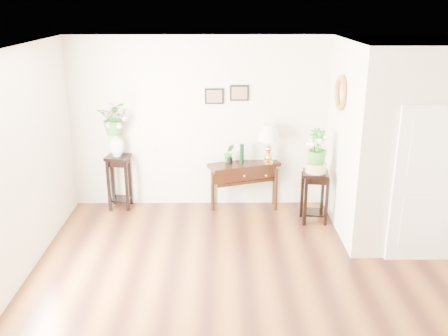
{
  "coord_description": "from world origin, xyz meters",
  "views": [
    {
      "loc": [
        -0.57,
        -5.17,
        3.33
      ],
      "look_at": [
        -0.51,
        1.3,
        1.12
      ],
      "focal_mm": 40.0,
      "sensor_mm": 36.0,
      "label": 1
    }
  ],
  "objects_px": {
    "console_table": "(244,185)",
    "plant_stand_b": "(314,197)",
    "plant_stand_a": "(119,182)",
    "table_lamp": "(269,143)"
  },
  "relations": [
    {
      "from": "console_table",
      "to": "table_lamp",
      "type": "bearing_deg",
      "value": -19.37
    },
    {
      "from": "table_lamp",
      "to": "plant_stand_a",
      "type": "relative_size",
      "value": 0.72
    },
    {
      "from": "console_table",
      "to": "plant_stand_b",
      "type": "xyz_separation_m",
      "value": [
        1.07,
        -0.56,
        0.02
      ]
    },
    {
      "from": "console_table",
      "to": "plant_stand_a",
      "type": "relative_size",
      "value": 1.28
    },
    {
      "from": "plant_stand_a",
      "to": "console_table",
      "type": "bearing_deg",
      "value": 0.0
    },
    {
      "from": "plant_stand_a",
      "to": "plant_stand_b",
      "type": "relative_size",
      "value": 1.11
    },
    {
      "from": "table_lamp",
      "to": "plant_stand_b",
      "type": "bearing_deg",
      "value": -40.0
    },
    {
      "from": "console_table",
      "to": "table_lamp",
      "type": "relative_size",
      "value": 1.78
    },
    {
      "from": "plant_stand_a",
      "to": "plant_stand_b",
      "type": "bearing_deg",
      "value": -10.24
    },
    {
      "from": "console_table",
      "to": "plant_stand_a",
      "type": "distance_m",
      "value": 2.06
    }
  ]
}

